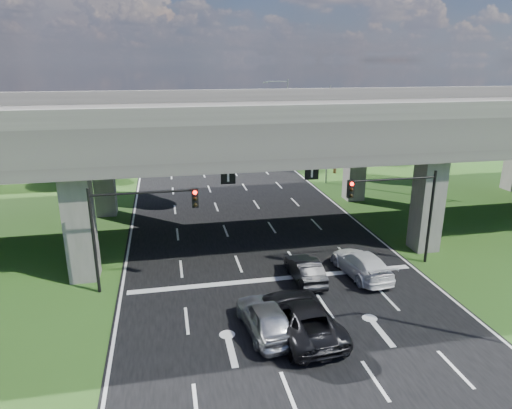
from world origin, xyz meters
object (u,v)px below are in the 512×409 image
object	(u,v)px
signal_left	(134,219)
streetlight_far	(325,127)
car_dark	(305,270)
streetlight_beyond	(284,111)
car_white	(361,264)
car_trailing	(301,317)
signal_right	(400,202)
car_silver	(265,318)

from	to	relation	value
signal_left	streetlight_far	size ratio (longest dim) A/B	0.60
signal_left	car_dark	bearing A→B (deg)	-5.69
signal_left	streetlight_beyond	bearing A→B (deg)	63.57
streetlight_beyond	car_white	distance (m)	37.67
car_dark	car_trailing	distance (m)	5.38
car_dark	car_white	world-z (taller)	car_white
streetlight_far	streetlight_beyond	size ratio (longest dim) A/B	1.00
car_dark	car_trailing	world-z (taller)	car_trailing
streetlight_far	car_white	size ratio (longest dim) A/B	1.99
car_trailing	signal_right	bearing A→B (deg)	-147.92
streetlight_beyond	car_trailing	bearing A→B (deg)	-103.67
signal_right	car_silver	distance (m)	11.69
streetlight_beyond	car_trailing	xyz separation A→B (m)	(-10.23, -42.08, -5.01)
signal_right	signal_left	xyz separation A→B (m)	(-15.65, 0.00, 0.00)
signal_right	car_dark	distance (m)	7.17
signal_right	streetlight_beyond	size ratio (longest dim) A/B	0.60
car_white	car_trailing	world-z (taller)	car_trailing
streetlight_far	car_white	world-z (taller)	streetlight_far
signal_left	car_dark	world-z (taller)	signal_left
car_white	streetlight_far	bearing A→B (deg)	-108.88
car_silver	car_dark	size ratio (longest dim) A/B	1.13
signal_right	car_silver	bearing A→B (deg)	-149.23
car_white	car_dark	bearing A→B (deg)	-5.62
streetlight_far	streetlight_beyond	world-z (taller)	same
streetlight_far	signal_left	bearing A→B (deg)	-131.78
car_trailing	streetlight_beyond	bearing A→B (deg)	-108.71
car_dark	car_trailing	size ratio (longest dim) A/B	0.71
signal_left	car_white	distance (m)	13.45
car_white	car_trailing	distance (m)	7.33
signal_left	car_white	bearing A→B (deg)	-4.16
streetlight_far	car_dark	xyz separation A→B (m)	(-8.47, -21.00, -5.14)
car_silver	car_trailing	bearing A→B (deg)	163.89
signal_right	signal_left	size ratio (longest dim) A/B	1.00
streetlight_beyond	car_dark	xyz separation A→B (m)	(-8.47, -37.00, -5.14)
signal_left	streetlight_far	bearing A→B (deg)	48.22
car_dark	car_white	bearing A→B (deg)	179.47
streetlight_far	car_white	distance (m)	22.17
streetlight_beyond	car_trailing	world-z (taller)	streetlight_beyond
car_silver	car_white	world-z (taller)	car_silver
car_dark	car_trailing	bearing A→B (deg)	70.33
signal_right	car_dark	size ratio (longest dim) A/B	1.45
signal_right	streetlight_far	size ratio (longest dim) A/B	0.60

